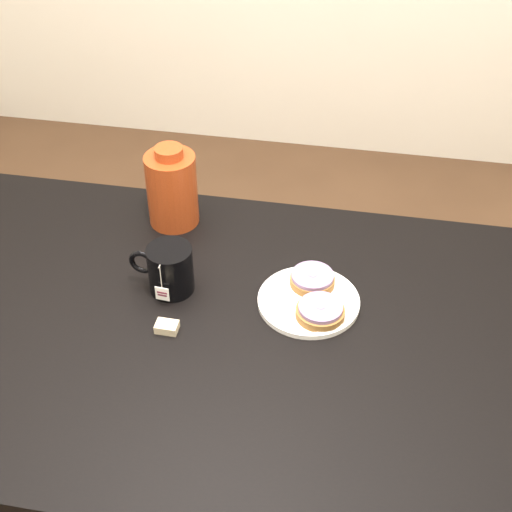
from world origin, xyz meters
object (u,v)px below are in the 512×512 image
plate (309,300)px  mug (169,269)px  table (211,354)px  bagel_package (172,188)px  teabag_pouch (167,327)px  bagel_front (320,311)px  bagel_back (312,279)px

plate → mug: bearing=-178.9°
table → plate: 0.23m
plate → bagel_package: size_ratio=1.06×
teabag_pouch → bagel_package: bagel_package is taller
bagel_front → mug: mug is taller
plate → teabag_pouch: teabag_pouch is taller
table → bagel_package: size_ratio=6.93×
table → plate: size_ratio=6.54×
teabag_pouch → bagel_front: bearing=15.9°
bagel_package → mug: bearing=-76.3°
table → mug: 0.20m
bagel_package → bagel_back: bearing=-27.1°
mug → teabag_pouch: size_ratio=3.24×
bagel_front → mug: bearing=173.2°
teabag_pouch → bagel_package: 0.38m
bagel_front → mug: 0.33m
bagel_package → teabag_pouch: bearing=-77.0°
bagel_back → bagel_front: size_ratio=1.19×
bagel_back → teabag_pouch: 0.33m
plate → bagel_front: (0.03, -0.04, 0.02)m
bagel_back → plate: bearing=-91.1°
table → bagel_front: size_ratio=12.46×
mug → teabag_pouch: bearing=-73.2°
bagel_front → bagel_package: size_ratio=0.56×
table → plate: bearing=28.3°
table → mug: bearing=137.9°
bagel_back → teabag_pouch: (-0.27, -0.18, -0.02)m
plate → mug: size_ratio=1.47×
plate → bagel_back: bearing=88.9°
bagel_back → teabag_pouch: bearing=-146.6°
plate → teabag_pouch: (-0.27, -0.13, 0.00)m
table → bagel_package: 0.41m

